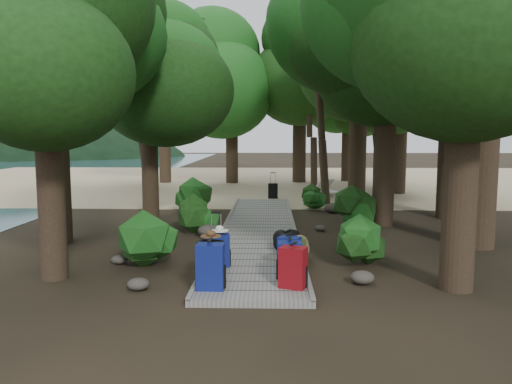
# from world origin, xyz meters

# --- Properties ---
(ground) EXTENTS (120.00, 120.00, 0.00)m
(ground) POSITION_xyz_m (0.00, 0.00, 0.00)
(ground) COLOR #2E2317
(ground) RESTS_ON ground
(sand_beach) EXTENTS (40.00, 22.00, 0.02)m
(sand_beach) POSITION_xyz_m (0.00, 16.00, 0.01)
(sand_beach) COLOR tan
(sand_beach) RESTS_ON ground
(boardwalk) EXTENTS (2.00, 12.00, 0.12)m
(boardwalk) POSITION_xyz_m (0.00, 1.00, 0.06)
(boardwalk) COLOR gray
(boardwalk) RESTS_ON ground
(backpack_left_a) EXTENTS (0.45, 0.32, 0.84)m
(backpack_left_a) POSITION_xyz_m (-0.68, -4.43, 0.54)
(backpack_left_a) COLOR navy
(backpack_left_a) RESTS_ON boardwalk
(backpack_left_b) EXTENTS (0.45, 0.37, 0.74)m
(backpack_left_b) POSITION_xyz_m (-0.75, -3.79, 0.49)
(backpack_left_b) COLOR black
(backpack_left_b) RESTS_ON boardwalk
(backpack_left_c) EXTENTS (0.41, 0.33, 0.70)m
(backpack_left_c) POSITION_xyz_m (-0.67, -3.01, 0.47)
(backpack_left_c) COLOR navy
(backpack_left_c) RESTS_ON boardwalk
(backpack_right_a) EXTENTS (0.50, 0.43, 0.75)m
(backpack_right_a) POSITION_xyz_m (0.68, -4.31, 0.50)
(backpack_right_a) COLOR maroon
(backpack_right_a) RESTS_ON boardwalk
(backpack_right_b) EXTENTS (0.41, 0.29, 0.74)m
(backpack_right_b) POSITION_xyz_m (0.64, -3.86, 0.49)
(backpack_right_b) COLOR navy
(backpack_right_b) RESTS_ON boardwalk
(backpack_right_c) EXTENTS (0.47, 0.42, 0.66)m
(backpack_right_c) POSITION_xyz_m (0.66, -3.09, 0.45)
(backpack_right_c) COLOR navy
(backpack_right_c) RESTS_ON boardwalk
(backpack_right_d) EXTENTS (0.41, 0.34, 0.55)m
(backpack_right_d) POSITION_xyz_m (0.80, -2.76, 0.40)
(backpack_right_d) COLOR #393B16
(backpack_right_d) RESTS_ON boardwalk
(duffel_right_khaki) EXTENTS (0.64, 0.72, 0.40)m
(duffel_right_khaki) POSITION_xyz_m (0.79, -2.15, 0.32)
(duffel_right_khaki) COLOR brown
(duffel_right_khaki) RESTS_ON boardwalk
(duffel_right_black) EXTENTS (0.64, 0.75, 0.40)m
(duffel_right_black) POSITION_xyz_m (0.68, -1.61, 0.32)
(duffel_right_black) COLOR black
(duffel_right_black) RESTS_ON boardwalk
(suitcase_on_boardwalk) EXTENTS (0.40, 0.28, 0.57)m
(suitcase_on_boardwalk) POSITION_xyz_m (-0.75, -2.78, 0.40)
(suitcase_on_boardwalk) COLOR black
(suitcase_on_boardwalk) RESTS_ON boardwalk
(lone_suitcase_on_sand) EXTENTS (0.39, 0.23, 0.62)m
(lone_suitcase_on_sand) POSITION_xyz_m (0.42, 8.07, 0.33)
(lone_suitcase_on_sand) COLOR black
(lone_suitcase_on_sand) RESTS_ON sand_beach
(hat_brown) EXTENTS (0.37, 0.37, 0.11)m
(hat_brown) POSITION_xyz_m (-0.74, -3.76, 0.91)
(hat_brown) COLOR #51351E
(hat_brown) RESTS_ON backpack_left_b
(hat_white) EXTENTS (0.33, 0.33, 0.11)m
(hat_white) POSITION_xyz_m (-0.66, -3.04, 0.87)
(hat_white) COLOR silver
(hat_white) RESTS_ON backpack_left_c
(kayak) EXTENTS (1.67, 2.92, 0.29)m
(kayak) POSITION_xyz_m (-2.77, 10.49, 0.16)
(kayak) COLOR #B1100F
(kayak) RESTS_ON sand_beach
(sun_lounger) EXTENTS (1.29, 2.15, 0.66)m
(sun_lounger) POSITION_xyz_m (2.73, 8.94, 0.35)
(sun_lounger) COLOR silver
(sun_lounger) RESTS_ON sand_beach
(tree_right_a) EXTENTS (4.80, 4.80, 8.00)m
(tree_right_a) POSITION_xyz_m (3.48, -3.96, 4.00)
(tree_right_a) COLOR black
(tree_right_a) RESTS_ON ground
(tree_right_b) EXTENTS (6.05, 6.05, 10.80)m
(tree_right_b) POSITION_xyz_m (5.17, -0.70, 5.40)
(tree_right_b) COLOR black
(tree_right_b) RESTS_ON ground
(tree_right_c) EXTENTS (5.08, 5.08, 8.80)m
(tree_right_c) POSITION_xyz_m (3.59, 2.15, 4.40)
(tree_right_c) COLOR black
(tree_right_c) RESTS_ON ground
(tree_right_d) EXTENTS (5.66, 5.66, 10.38)m
(tree_right_d) POSITION_xyz_m (5.94, 3.45, 5.19)
(tree_right_d) COLOR black
(tree_right_d) RESTS_ON ground
(tree_right_e) EXTENTS (5.53, 5.53, 9.95)m
(tree_right_e) POSITION_xyz_m (3.77, 7.61, 4.98)
(tree_right_e) COLOR black
(tree_right_e) RESTS_ON ground
(tree_right_f) EXTENTS (5.03, 5.03, 8.97)m
(tree_right_f) POSITION_xyz_m (6.05, 10.02, 4.49)
(tree_right_f) COLOR black
(tree_right_f) RESTS_ON ground
(tree_left_a) EXTENTS (4.12, 4.12, 6.86)m
(tree_left_a) POSITION_xyz_m (-3.68, -3.50, 3.43)
(tree_left_a) COLOR black
(tree_left_a) RESTS_ON ground
(tree_left_b) EXTENTS (5.35, 5.35, 9.64)m
(tree_left_b) POSITION_xyz_m (-4.93, -0.38, 4.82)
(tree_left_b) COLOR black
(tree_left_b) RESTS_ON ground
(tree_left_c) EXTENTS (4.36, 4.36, 7.59)m
(tree_left_c) POSITION_xyz_m (-3.57, 3.54, 3.80)
(tree_left_c) COLOR black
(tree_left_c) RESTS_ON ground
(tree_back_a) EXTENTS (5.44, 5.44, 9.42)m
(tree_back_a) POSITION_xyz_m (-1.77, 14.72, 4.71)
(tree_back_a) COLOR black
(tree_back_a) RESTS_ON ground
(tree_back_b) EXTENTS (5.88, 5.88, 10.50)m
(tree_back_b) POSITION_xyz_m (1.91, 15.33, 5.25)
(tree_back_b) COLOR black
(tree_back_b) RESTS_ON ground
(tree_back_c) EXTENTS (4.38, 4.38, 7.89)m
(tree_back_c) POSITION_xyz_m (4.61, 15.99, 3.94)
(tree_back_c) COLOR black
(tree_back_c) RESTS_ON ground
(tree_back_d) EXTENTS (5.42, 5.42, 9.03)m
(tree_back_d) POSITION_xyz_m (-5.45, 14.81, 4.51)
(tree_back_d) COLOR black
(tree_back_d) RESTS_ON ground
(palm_right_a) EXTENTS (4.28, 4.28, 7.30)m
(palm_right_a) POSITION_xyz_m (2.55, 6.64, 3.65)
(palm_right_a) COLOR #144012
(palm_right_a) RESTS_ON ground
(palm_right_b) EXTENTS (4.78, 4.78, 9.23)m
(palm_right_b) POSITION_xyz_m (5.34, 10.49, 4.61)
(palm_right_b) COLOR #144012
(palm_right_b) RESTS_ON ground
(palm_right_c) EXTENTS (4.71, 4.71, 7.49)m
(palm_right_c) POSITION_xyz_m (2.80, 13.18, 3.75)
(palm_right_c) COLOR #144012
(palm_right_c) RESTS_ON ground
(palm_left_a) EXTENTS (4.45, 4.45, 7.09)m
(palm_left_a) POSITION_xyz_m (-4.44, 6.11, 3.54)
(palm_left_a) COLOR #144012
(palm_left_a) RESTS_ON ground
(rock_left_a) EXTENTS (0.38, 0.34, 0.21)m
(rock_left_a) POSITION_xyz_m (-1.95, -4.15, 0.10)
(rock_left_a) COLOR #4C473F
(rock_left_a) RESTS_ON ground
(rock_left_b) EXTENTS (0.34, 0.30, 0.18)m
(rock_left_b) POSITION_xyz_m (-2.79, -2.45, 0.09)
(rock_left_b) COLOR #4C473F
(rock_left_b) RESTS_ON ground
(rock_left_c) EXTENTS (0.57, 0.52, 0.32)m
(rock_left_c) POSITION_xyz_m (-1.30, 0.35, 0.16)
(rock_left_c) COLOR #4C473F
(rock_left_c) RESTS_ON ground
(rock_left_d) EXTENTS (0.34, 0.31, 0.19)m
(rock_left_d) POSITION_xyz_m (-1.96, 3.40, 0.09)
(rock_left_d) COLOR #4C473F
(rock_left_d) RESTS_ON ground
(rock_right_a) EXTENTS (0.43, 0.39, 0.24)m
(rock_right_a) POSITION_xyz_m (1.94, -3.70, 0.12)
(rock_right_a) COLOR #4C473F
(rock_right_a) RESTS_ON ground
(rock_right_b) EXTENTS (0.54, 0.49, 0.30)m
(rock_right_b) POSITION_xyz_m (2.17, -1.26, 0.15)
(rock_right_b) COLOR #4C473F
(rock_right_b) RESTS_ON ground
(rock_right_c) EXTENTS (0.30, 0.27, 0.16)m
(rock_right_c) POSITION_xyz_m (1.68, 1.18, 0.08)
(rock_right_c) COLOR #4C473F
(rock_right_c) RESTS_ON ground
(rock_right_d) EXTENTS (0.61, 0.55, 0.33)m
(rock_right_d) POSITION_xyz_m (2.44, 4.39, 0.17)
(rock_right_d) COLOR #4C473F
(rock_right_d) RESTS_ON ground
(shrub_left_a) EXTENTS (1.15, 1.15, 1.03)m
(shrub_left_a) POSITION_xyz_m (-2.12, -2.62, 0.52)
(shrub_left_a) COLOR #1B4F17
(shrub_left_a) RESTS_ON ground
(shrub_left_b) EXTENTS (0.93, 0.93, 0.84)m
(shrub_left_b) POSITION_xyz_m (-1.62, 0.94, 0.42)
(shrub_left_b) COLOR #1B4F17
(shrub_left_b) RESTS_ON ground
(shrub_left_c) EXTENTS (1.31, 1.31, 1.18)m
(shrub_left_c) POSITION_xyz_m (-2.41, 4.41, 0.59)
(shrub_left_c) COLOR #1B4F17
(shrub_left_c) RESTS_ON ground
(shrub_right_a) EXTENTS (1.04, 1.04, 0.94)m
(shrub_right_a) POSITION_xyz_m (2.11, -2.41, 0.47)
(shrub_right_a) COLOR #1B4F17
(shrub_right_a) RESTS_ON ground
(shrub_right_b) EXTENTS (1.24, 1.24, 1.11)m
(shrub_right_b) POSITION_xyz_m (2.77, 2.06, 0.56)
(shrub_right_b) COLOR #1B4F17
(shrub_right_b) RESTS_ON ground
(shrub_right_c) EXTENTS (0.94, 0.94, 0.85)m
(shrub_right_c) POSITION_xyz_m (1.92, 5.10, 0.42)
(shrub_right_c) COLOR #1B4F17
(shrub_right_c) RESTS_ON ground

